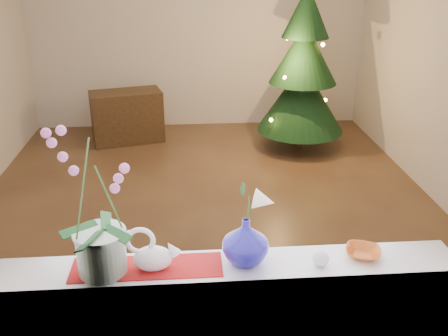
# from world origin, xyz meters

# --- Properties ---
(ground) EXTENTS (5.00, 5.00, 0.00)m
(ground) POSITION_xyz_m (0.00, 0.00, 0.00)
(ground) COLOR #3C2418
(ground) RESTS_ON ground
(wall_back) EXTENTS (4.50, 0.10, 2.70)m
(wall_back) POSITION_xyz_m (0.00, 2.50, 1.35)
(wall_back) COLOR beige
(wall_back) RESTS_ON ground
(wall_front) EXTENTS (4.50, 0.10, 2.70)m
(wall_front) POSITION_xyz_m (0.00, -2.50, 1.35)
(wall_front) COLOR beige
(wall_front) RESTS_ON ground
(windowsill) EXTENTS (2.20, 0.26, 0.04)m
(windowsill) POSITION_xyz_m (0.00, -2.37, 0.90)
(windowsill) COLOR white
(windowsill) RESTS_ON window_apron
(window_frame) EXTENTS (2.22, 0.06, 1.60)m
(window_frame) POSITION_xyz_m (0.00, -2.47, 1.70)
(window_frame) COLOR white
(window_frame) RESTS_ON windowsill
(runner) EXTENTS (0.70, 0.20, 0.01)m
(runner) POSITION_xyz_m (-0.38, -2.37, 0.92)
(runner) COLOR maroon
(runner) RESTS_ON windowsill
(orchid_pot) EXTENTS (0.31, 0.31, 0.70)m
(orchid_pot) POSITION_xyz_m (-0.58, -2.38, 1.27)
(orchid_pot) COLOR white
(orchid_pot) RESTS_ON windowsill
(swan) EXTENTS (0.27, 0.19, 0.21)m
(swan) POSITION_xyz_m (-0.35, -2.38, 1.02)
(swan) COLOR white
(swan) RESTS_ON windowsill
(blue_vase) EXTENTS (0.33, 0.33, 0.26)m
(blue_vase) POSITION_xyz_m (0.08, -2.35, 1.05)
(blue_vase) COLOR navy
(blue_vase) RESTS_ON windowsill
(lily) EXTENTS (0.15, 0.08, 0.20)m
(lily) POSITION_xyz_m (0.08, -2.35, 1.28)
(lily) COLOR white
(lily) RESTS_ON blue_vase
(paperweight) EXTENTS (0.10, 0.10, 0.08)m
(paperweight) POSITION_xyz_m (0.43, -2.41, 0.96)
(paperweight) COLOR silver
(paperweight) RESTS_ON windowsill
(amber_dish) EXTENTS (0.18, 0.18, 0.04)m
(amber_dish) POSITION_xyz_m (0.65, -2.35, 0.94)
(amber_dish) COLOR #AE4B17
(amber_dish) RESTS_ON windowsill
(xmas_tree) EXTENTS (1.26, 1.26, 1.95)m
(xmas_tree) POSITION_xyz_m (1.23, 1.51, 0.97)
(xmas_tree) COLOR black
(xmas_tree) RESTS_ON ground
(side_table) EXTENTS (0.96, 0.64, 0.66)m
(side_table) POSITION_xyz_m (-0.94, 1.87, 0.33)
(side_table) COLOR black
(side_table) RESTS_ON ground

